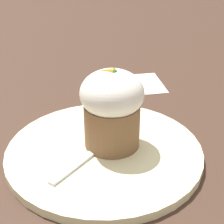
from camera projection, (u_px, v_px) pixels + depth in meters
The scene contains 5 objects.
ground_plane at pixel (104, 156), 0.52m from camera, with size 4.00×4.00×0.00m, color #3D281E.
dessert_plate at pixel (104, 152), 0.52m from camera, with size 0.27×0.27×0.01m.
carrot_cake at pixel (112, 108), 0.50m from camera, with size 0.09×0.09×0.11m.
spoon at pixel (92, 152), 0.50m from camera, with size 0.05×0.12×0.01m.
paper_napkin at pixel (133, 84), 0.73m from camera, with size 0.15×0.14×0.00m.
Camera 1 is at (-0.15, 0.40, 0.30)m, focal length 60.00 mm.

